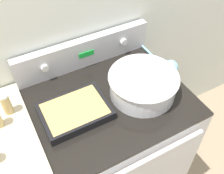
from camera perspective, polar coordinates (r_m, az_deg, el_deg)
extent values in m
cube|color=silver|center=(1.46, -7.70, 15.09)|extent=(8.00, 0.05, 2.50)
cube|color=#BCBCC1|center=(1.77, -0.31, -12.98)|extent=(0.82, 0.68, 0.94)
cube|color=black|center=(1.39, -0.39, -2.71)|extent=(0.82, 0.68, 0.02)
cylinder|color=silver|center=(1.27, 7.58, -15.42)|extent=(0.67, 0.02, 0.02)
cube|color=#BCBCC1|center=(1.53, -6.07, 7.53)|extent=(0.82, 0.05, 0.18)
cylinder|color=white|center=(1.45, -14.38, 3.99)|extent=(0.04, 0.02, 0.04)
cylinder|color=white|center=(1.59, 2.60, 9.77)|extent=(0.04, 0.02, 0.04)
cube|color=green|center=(1.50, -5.58, 7.13)|extent=(0.09, 0.01, 0.03)
cylinder|color=silver|center=(1.37, 6.74, 0.50)|extent=(0.35, 0.35, 0.12)
torus|color=silver|center=(1.33, 6.94, 2.23)|extent=(0.37, 0.37, 0.01)
cylinder|color=beige|center=(1.34, 6.89, 1.82)|extent=(0.32, 0.32, 0.02)
cube|color=black|center=(1.31, -8.05, -5.31)|extent=(0.33, 0.24, 0.05)
cube|color=tan|center=(1.30, -8.10, -5.02)|extent=(0.29, 0.21, 0.03)
cylinder|color=#7AB2C6|center=(1.63, 9.30, 6.26)|extent=(0.01, 0.29, 0.01)
sphere|color=#7AB2C6|center=(1.52, 12.62, 4.18)|extent=(0.09, 0.09, 0.09)
cylinder|color=tan|center=(1.36, -21.98, -3.56)|extent=(0.05, 0.05, 0.11)
cylinder|color=white|center=(1.32, -22.70, -1.82)|extent=(0.05, 0.05, 0.01)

